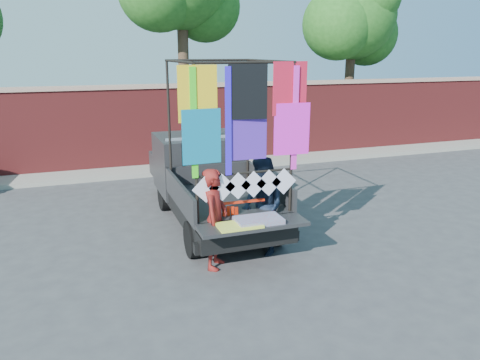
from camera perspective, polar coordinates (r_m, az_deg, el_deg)
name	(u,v)px	position (r m, az deg, el deg)	size (l,w,h in m)	color
ground	(234,248)	(8.96, -0.79, -8.27)	(90.00, 90.00, 0.00)	#38383A
brick_wall	(163,125)	(15.17, -9.36, 6.62)	(30.00, 0.45, 2.61)	maroon
curb	(169,169)	(14.74, -8.66, 1.37)	(30.00, 1.20, 0.12)	gray
tree_right	(355,19)	(18.88, 13.80, 18.53)	(4.20, 3.30, 6.62)	#38281C
pickup_truck	(204,177)	(10.52, -4.37, 0.34)	(2.18, 5.48, 3.45)	black
woman	(215,219)	(7.92, -3.08, -4.76)	(0.64, 0.42, 1.74)	maroon
man	(263,206)	(8.46, 2.77, -3.21)	(0.87, 0.68, 1.80)	black
streamer_bundle	(234,213)	(8.13, -0.70, -4.04)	(0.92, 0.08, 0.64)	red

